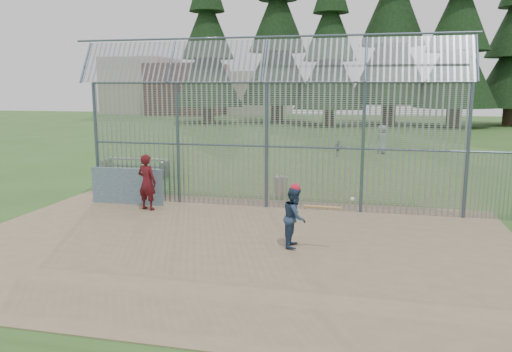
% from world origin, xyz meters
% --- Properties ---
extents(ground, '(120.00, 120.00, 0.00)m').
position_xyz_m(ground, '(0.00, 0.00, 0.00)').
color(ground, '#2D511E').
rests_on(ground, ground).
extents(dirt_infield, '(14.00, 10.00, 0.02)m').
position_xyz_m(dirt_infield, '(0.00, -0.50, 0.01)').
color(dirt_infield, '#756047').
rests_on(dirt_infield, ground).
extents(dugout_wall, '(2.50, 0.12, 1.20)m').
position_xyz_m(dugout_wall, '(-4.60, 2.90, 0.62)').
color(dugout_wall, '#38566B').
rests_on(dugout_wall, dirt_infield).
extents(batter, '(0.58, 0.73, 1.47)m').
position_xyz_m(batter, '(1.50, -0.33, 0.75)').
color(batter, navy).
rests_on(batter, dirt_infield).
extents(onlooker, '(0.73, 0.56, 1.77)m').
position_xyz_m(onlooker, '(-3.59, 2.30, 0.91)').
color(onlooker, maroon).
rests_on(onlooker, dirt_infield).
extents(bg_kid_standing, '(0.99, 0.87, 1.70)m').
position_xyz_m(bg_kid_standing, '(3.88, 17.88, 0.85)').
color(bg_kid_standing, gray).
rests_on(bg_kid_standing, ground).
extents(bg_kid_seated, '(0.60, 0.35, 0.95)m').
position_xyz_m(bg_kid_seated, '(1.51, 16.00, 0.48)').
color(bg_kid_seated, slate).
rests_on(bg_kid_seated, ground).
extents(batting_gear, '(1.53, 0.32, 0.56)m').
position_xyz_m(batting_gear, '(1.71, -0.37, 1.37)').
color(batting_gear, red).
rests_on(batting_gear, ground).
extents(trash_can, '(0.56, 0.56, 0.82)m').
position_xyz_m(trash_can, '(0.17, 5.09, 0.38)').
color(trash_can, '#95989E').
rests_on(trash_can, ground).
extents(bleacher, '(3.00, 0.95, 0.72)m').
position_xyz_m(bleacher, '(-6.78, 7.88, 0.41)').
color(bleacher, gray).
rests_on(bleacher, ground).
extents(backstop_fence, '(20.09, 0.81, 5.30)m').
position_xyz_m(backstop_fence, '(1.81, 3.43, 2.36)').
color(backstop_fence, '#47566B').
rests_on(backstop_fence, ground).
extents(conifer_row, '(38.48, 12.26, 20.20)m').
position_xyz_m(conifer_row, '(1.93, 41.51, 10.83)').
color(conifer_row, '#332319').
rests_on(conifer_row, ground).
extents(distant_buildings, '(26.50, 10.50, 8.00)m').
position_xyz_m(distant_buildings, '(-23.18, 56.49, 3.60)').
color(distant_buildings, brown).
rests_on(distant_buildings, ground).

